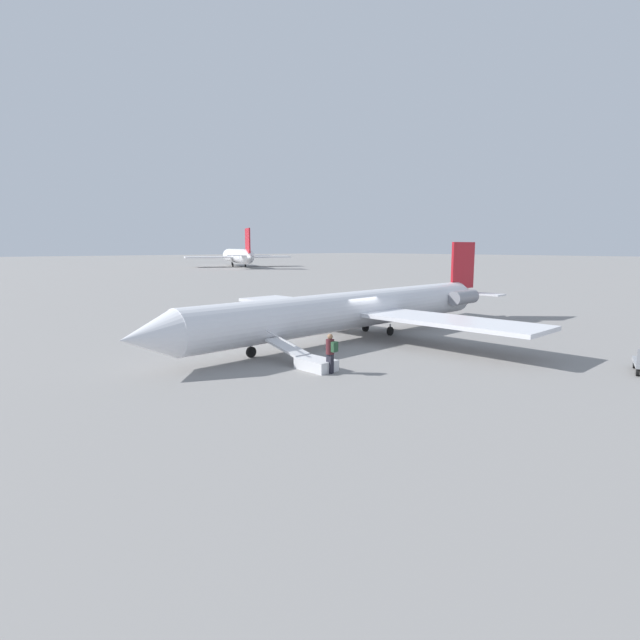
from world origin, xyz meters
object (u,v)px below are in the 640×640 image
airplane_main (362,308)px  boarding_stairs (310,361)px  passenger (331,351)px  airplane_far_center (238,256)px

airplane_main → boarding_stairs: airplane_main is taller
boarding_stairs → passenger: bearing=-179.5°
airplane_far_center → passenger: bearing=172.4°
airplane_main → passenger: 9.29m
airplane_main → airplane_far_center: (-52.14, -98.40, 1.25)m
airplane_far_center → passenger: size_ratio=21.28×
airplane_far_center → passenger: airplane_far_center is taller
airplane_far_center → airplane_main: bearing=174.4°
passenger → airplane_main: bearing=-57.7°
airplane_far_center → boarding_stairs: airplane_far_center is taller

